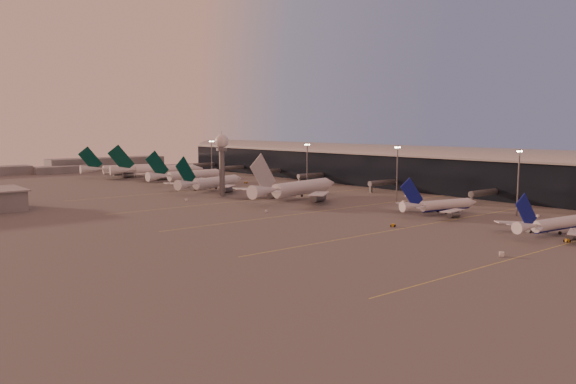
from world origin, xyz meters
TOP-DOWN VIEW (x-y plane):
  - ground at (0.00, 0.00)m, footprint 700.00×700.00m
  - taxiway_markings at (30.00, 56.00)m, footprint 180.00×185.25m
  - terminal at (107.88, 110.09)m, footprint 57.00×362.00m
  - radar_tower at (5.00, 120.00)m, footprint 6.40×6.40m
  - mast_a at (58.00, 0.00)m, footprint 3.60×0.56m
  - mast_b at (55.00, 55.00)m, footprint 3.60×0.56m
  - mast_c at (50.00, 110.00)m, footprint 3.60×0.56m
  - mast_d at (48.00, 200.00)m, footprint 3.60×0.56m
  - distant_horizon at (2.62, 325.14)m, footprint 165.00×37.50m
  - narrowbody_near at (30.61, -26.53)m, footprint 35.79×28.42m
  - narrowbody_mid at (38.55, 19.88)m, footprint 37.44×29.60m
  - widebody_white at (25.04, 88.32)m, footprint 61.84×48.99m
  - greentail_a at (12.88, 142.25)m, footprint 50.40×40.01m
  - greentail_b at (23.16, 185.52)m, footprint 55.19×44.37m
  - greentail_c at (24.07, 226.51)m, footprint 60.47×48.34m
  - greentail_d at (12.74, 255.08)m, footprint 56.80×45.65m
  - gsv_truck_a at (-7.08, -31.76)m, footprint 6.30×5.49m
  - gsv_tug_near at (23.84, -34.20)m, footprint 2.85×3.61m
  - gsv_catering_a at (61.29, -6.56)m, footprint 4.91×3.13m
  - gsv_tug_mid at (4.43, 13.91)m, footprint 3.45×3.96m
  - gsv_truck_b at (54.01, 49.72)m, footprint 5.69×3.26m
  - gsv_truck_c at (-9.02, 66.02)m, footprint 4.86×4.34m
  - gsv_catering_b at (73.30, 63.95)m, footprint 6.22×4.08m
  - gsv_tug_far at (14.96, 105.77)m, footprint 3.73×3.86m
  - gsv_truck_d at (-16.60, 116.14)m, footprint 3.25×5.16m
  - gsv_tug_hangar at (49.63, 164.46)m, footprint 3.75×3.07m

SIDE VIEW (x-z plane):
  - ground at x=0.00m, z-range 0.00..0.00m
  - taxiway_markings at x=30.00m, z-range 0.00..0.02m
  - gsv_tug_near at x=23.84m, z-range 0.01..0.92m
  - gsv_tug_hangar at x=49.63m, z-range 0.01..0.94m
  - gsv_tug_far at x=14.96m, z-range 0.01..0.98m
  - gsv_tug_mid at x=4.43m, z-range 0.01..0.98m
  - gsv_truck_c at x=-9.02m, z-range 0.02..1.97m
  - gsv_truck_d at x=-16.60m, z-range 0.02..1.98m
  - gsv_truck_b at x=54.01m, z-range 0.02..2.19m
  - gsv_truck_a at x=-7.08m, z-range 0.03..2.53m
  - gsv_catering_a at x=61.29m, z-range 0.00..3.72m
  - gsv_catering_b at x=73.30m, z-range 0.00..4.70m
  - narrowbody_near at x=30.61m, z-range -4.17..9.84m
  - narrowbody_mid at x=38.55m, z-range -4.39..10.37m
  - greentail_a at x=12.88m, z-range -6.17..12.92m
  - greentail_b at x=23.16m, z-range -6.49..13.57m
  - greentail_d at x=12.74m, z-range -6.68..13.98m
  - widebody_white at x=25.04m, z-range -7.22..14.90m
  - distant_horizon at x=2.62m, z-range -0.61..8.39m
  - greentail_c at x=24.07m, z-range -7.19..15.05m
  - terminal at x=107.88m, z-range -1.00..22.04m
  - mast_a at x=58.00m, z-range 1.24..26.24m
  - mast_b at x=55.00m, z-range 1.24..26.24m
  - mast_c at x=50.00m, z-range 1.24..26.24m
  - mast_d at x=48.00m, z-range 1.24..26.24m
  - radar_tower at x=5.00m, z-range 5.40..36.50m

